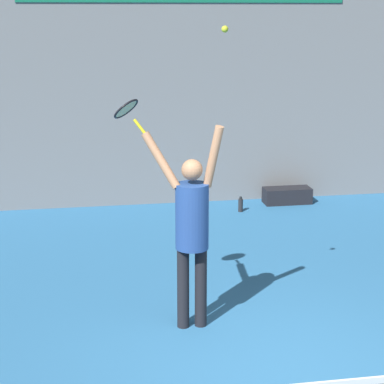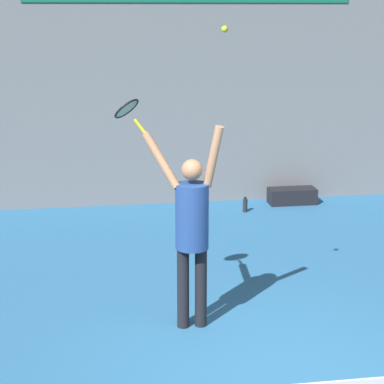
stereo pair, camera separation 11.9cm
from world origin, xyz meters
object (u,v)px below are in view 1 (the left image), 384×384
(tennis_racket, at_px, (127,110))
(water_bottle, at_px, (241,205))
(tennis_player, at_px, (192,224))
(equipment_bag, at_px, (287,195))
(tennis_ball, at_px, (225,29))

(tennis_racket, distance_m, water_bottle, 4.96)
(tennis_player, height_order, water_bottle, tennis_player)
(tennis_racket, bearing_deg, water_bottle, 60.38)
(tennis_racket, xyz_separation_m, equipment_bag, (3.14, 4.24, -2.18))
(tennis_ball, height_order, equipment_bag, tennis_ball)
(tennis_player, height_order, tennis_racket, tennis_racket)
(tennis_player, xyz_separation_m, tennis_ball, (0.30, -0.13, 2.00))
(tennis_player, distance_m, tennis_racket, 1.37)
(tennis_racket, height_order, water_bottle, tennis_racket)
(tennis_player, relative_size, equipment_bag, 2.65)
(tennis_ball, relative_size, equipment_bag, 0.08)
(water_bottle, relative_size, equipment_bag, 0.31)
(water_bottle, bearing_deg, tennis_ball, -106.26)
(water_bottle, bearing_deg, equipment_bag, 22.12)
(tennis_ball, distance_m, water_bottle, 5.46)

